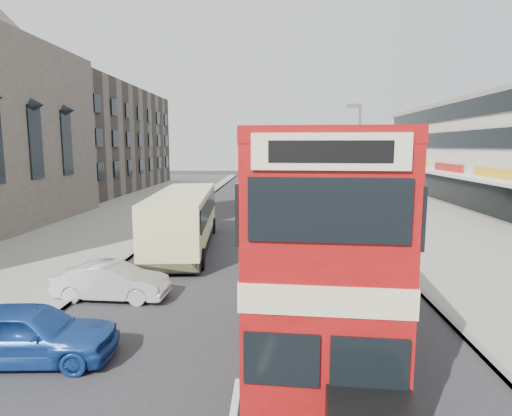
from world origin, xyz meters
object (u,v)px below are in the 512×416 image
(car_right_c, at_px, (314,193))
(pedestrian_far, at_px, (361,191))
(bus_main, at_px, (319,246))
(pedestrian_near, at_px, (395,216))
(car_right_b, at_px, (326,210))
(bus_second, at_px, (297,175))
(car_left_near, at_px, (28,333))
(coach, at_px, (183,218))
(car_left_front, at_px, (112,281))
(car_right_a, at_px, (346,221))
(cyclist, at_px, (320,211))
(street_lamp, at_px, (358,153))

(car_right_c, relative_size, pedestrian_far, 2.15)
(bus_main, xyz_separation_m, pedestrian_near, (6.41, 16.38, -1.91))
(bus_main, bearing_deg, car_right_b, -93.00)
(bus_second, distance_m, car_left_near, 28.09)
(car_right_b, bearing_deg, coach, -32.51)
(car_left_front, bearing_deg, car_right_a, -36.80)
(car_right_a, relative_size, car_right_b, 1.14)
(bus_main, xyz_separation_m, cyclist, (2.04, 18.93, -2.00))
(car_left_near, distance_m, car_right_c, 33.57)
(bus_main, bearing_deg, car_right_a, -97.40)
(street_lamp, height_order, car_left_near, street_lamp)
(car_left_front, height_order, car_right_b, car_left_front)
(car_right_c, bearing_deg, car_right_a, 2.23)
(car_right_a, distance_m, car_right_b, 5.70)
(street_lamp, distance_m, bus_main, 20.38)
(car_right_c, bearing_deg, car_left_front, -18.78)
(bus_main, bearing_deg, car_left_near, 9.38)
(car_right_a, distance_m, pedestrian_far, 14.81)
(bus_main, xyz_separation_m, car_right_a, (3.31, 15.96, -2.18))
(cyclist, bearing_deg, car_left_near, -110.20)
(bus_second, bearing_deg, pedestrian_far, -142.84)
(car_right_a, xyz_separation_m, pedestrian_far, (3.77, 14.31, 0.43))
(street_lamp, relative_size, pedestrian_far, 4.31)
(car_right_a, bearing_deg, pedestrian_near, 98.66)
(bus_second, bearing_deg, bus_main, 92.84)
(coach, relative_size, pedestrian_far, 5.59)
(street_lamp, height_order, coach, street_lamp)
(bus_main, height_order, bus_second, bus_main)
(car_left_near, xyz_separation_m, pedestrian_near, (13.55, 17.01, 0.20))
(pedestrian_near, bearing_deg, coach, -11.62)
(car_left_near, xyz_separation_m, car_left_front, (0.42, 4.38, -0.09))
(car_right_a, height_order, cyclist, cyclist)
(pedestrian_far, xyz_separation_m, cyclist, (-5.05, -11.35, -0.25))
(bus_second, distance_m, car_right_b, 5.51)
(car_right_b, bearing_deg, car_left_near, -17.01)
(car_right_a, height_order, car_right_c, car_right_c)
(car_left_front, bearing_deg, street_lamp, -32.72)
(car_right_b, xyz_separation_m, car_right_c, (-0.05, 9.82, 0.14))
(cyclist, bearing_deg, car_left_front, -115.06)
(car_left_front, height_order, pedestrian_far, pedestrian_far)
(car_right_a, height_order, pedestrian_far, pedestrian_far)
(bus_main, xyz_separation_m, coach, (-5.80, 11.24, -1.22))
(street_lamp, bearing_deg, car_left_near, -119.98)
(car_right_c, bearing_deg, coach, -22.80)
(car_left_near, bearing_deg, bus_second, -19.89)
(bus_main, xyz_separation_m, car_right_c, (2.73, 31.46, -2.15))
(bus_second, relative_size, car_right_c, 2.46)
(car_right_a, bearing_deg, car_left_front, -38.40)
(bus_main, distance_m, pedestrian_near, 17.69)
(car_left_front, distance_m, car_right_b, 20.26)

